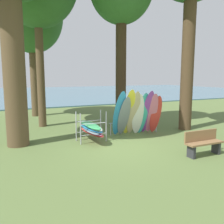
# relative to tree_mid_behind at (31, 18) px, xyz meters

# --- Properties ---
(ground_plane) EXTENTS (80.00, 80.00, 0.00)m
(ground_plane) POSITION_rel_tree_mid_behind_xyz_m (1.96, -8.77, -6.37)
(ground_plane) COLOR #566B38
(lake_water) EXTENTS (80.00, 36.00, 0.10)m
(lake_water) POSITION_rel_tree_mid_behind_xyz_m (1.96, 21.44, -6.32)
(lake_water) COLOR #477084
(lake_water) RESTS_ON ground
(tree_mid_behind) EXTENTS (4.00, 4.00, 8.74)m
(tree_mid_behind) POSITION_rel_tree_mid_behind_xyz_m (0.00, 0.00, 0.00)
(tree_mid_behind) COLOR brown
(tree_mid_behind) RESTS_ON ground
(leaning_board_pile) EXTENTS (2.43, 1.17, 2.14)m
(leaning_board_pile) POSITION_rel_tree_mid_behind_xyz_m (3.45, -7.54, -5.39)
(leaning_board_pile) COLOR #2D8ED1
(leaning_board_pile) RESTS_ON ground
(board_storage_rack) EXTENTS (1.15, 2.13, 1.25)m
(board_storage_rack) POSITION_rel_tree_mid_behind_xyz_m (1.18, -7.60, -5.82)
(board_storage_rack) COLOR #9EA0A5
(board_storage_rack) RESTS_ON ground
(park_bench) EXTENTS (1.40, 0.42, 0.85)m
(park_bench) POSITION_rel_tree_mid_behind_xyz_m (4.01, -10.93, -5.92)
(park_bench) COLOR #2D2D33
(park_bench) RESTS_ON ground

